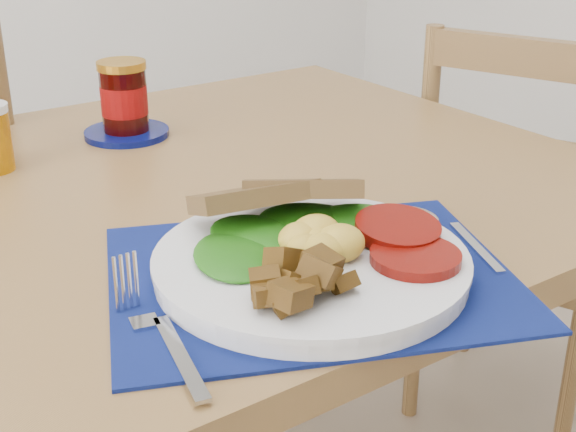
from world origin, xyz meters
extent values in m
cube|color=brown|center=(0.00, 0.20, 0.73)|extent=(1.40, 0.90, 0.04)
cylinder|color=brown|center=(0.64, 0.59, 0.35)|extent=(0.06, 0.06, 0.71)
cylinder|color=#543A1E|center=(0.19, 0.96, 0.22)|extent=(0.04, 0.04, 0.45)
cylinder|color=#543A1E|center=(0.03, 0.62, 0.22)|extent=(0.04, 0.04, 0.45)
cube|color=#543A1E|center=(0.98, 0.27, 0.40)|extent=(0.49, 0.50, 0.04)
cylinder|color=#543A1E|center=(1.06, 0.48, 0.19)|extent=(0.03, 0.03, 0.38)
cylinder|color=#543A1E|center=(0.89, 0.06, 0.19)|extent=(0.03, 0.03, 0.38)
cylinder|color=#543A1E|center=(0.77, 0.37, 0.19)|extent=(0.03, 0.03, 0.38)
cube|color=#543A1E|center=(0.82, 0.21, 0.83)|extent=(0.16, 0.34, 0.45)
cube|color=black|center=(0.12, -0.11, 0.75)|extent=(0.49, 0.45, 0.00)
cylinder|color=silver|center=(0.12, -0.11, 0.76)|extent=(0.32, 0.32, 0.02)
ellipsoid|color=gold|center=(0.13, -0.11, 0.79)|extent=(0.08, 0.07, 0.04)
cylinder|color=maroon|center=(0.21, -0.16, 0.78)|extent=(0.09, 0.09, 0.01)
ellipsoid|color=#0A3E07|center=(0.13, -0.06, 0.78)|extent=(0.17, 0.10, 0.02)
cube|color=olive|center=(0.14, -0.02, 0.81)|extent=(0.15, 0.12, 0.04)
cube|color=#B2B5BA|center=(-0.06, -0.17, 0.76)|extent=(0.04, 0.13, 0.00)
cube|color=#B2B5BA|center=(-0.06, -0.08, 0.76)|extent=(0.04, 0.07, 0.00)
cube|color=#B2B5BA|center=(0.30, -0.16, 0.76)|extent=(0.06, 0.12, 0.00)
ellipsoid|color=#B2B5BA|center=(0.30, -0.07, 0.76)|extent=(0.04, 0.06, 0.01)
cylinder|color=#050D52|center=(0.17, 0.43, 0.76)|extent=(0.13, 0.13, 0.01)
cylinder|color=black|center=(0.17, 0.43, 0.81)|extent=(0.07, 0.07, 0.10)
cylinder|color=maroon|center=(0.17, 0.43, 0.81)|extent=(0.07, 0.07, 0.05)
cylinder|color=#C28420|center=(0.17, 0.43, 0.86)|extent=(0.07, 0.07, 0.01)
camera|label=1|loc=(-0.31, -0.68, 1.13)|focal=50.00mm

